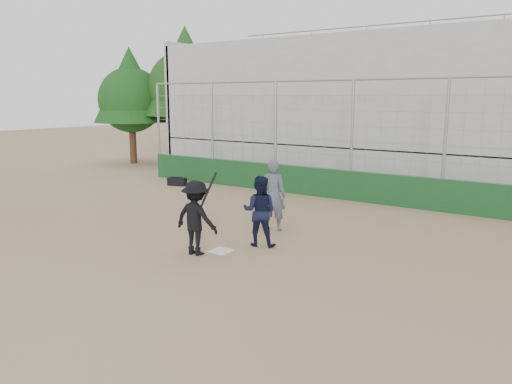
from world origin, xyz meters
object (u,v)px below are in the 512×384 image
Objects in this scene: umpire at (273,199)px; equipment_bag at (177,182)px; batter_at_plate at (196,218)px; catcher_crouched at (259,223)px.

equipment_bag is (-6.77, 3.52, -0.68)m from umpire.
batter_at_plate is 9.00m from equipment_bag.
umpire reaches higher than catcher_crouched.
equipment_bag is at bearing -40.38° from umpire.
catcher_crouched is 8.79m from equipment_bag.
batter_at_plate is 1.61× the size of catcher_crouched.
catcher_crouched is 1.43× the size of equipment_bag.
catcher_crouched is at bearing 97.39° from umpire.
catcher_crouched is at bearing 58.39° from batter_at_plate.
batter_at_plate is 1.55m from catcher_crouched.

